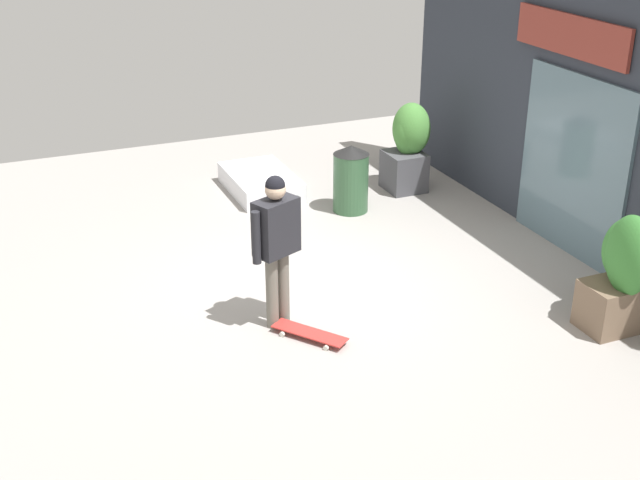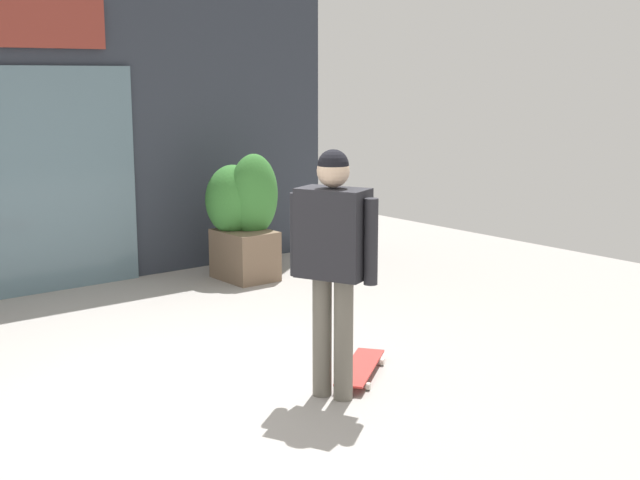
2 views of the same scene
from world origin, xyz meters
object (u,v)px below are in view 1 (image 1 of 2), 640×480
planter_box_left (625,269)px  trash_bin (351,178)px  skateboarder (276,236)px  planter_box_right (408,144)px  skateboard (309,333)px

planter_box_left → trash_bin: (-4.02, -1.24, -0.21)m
skateboarder → planter_box_right: 4.40m
skateboard → planter_box_right: (-3.45, 2.98, 0.63)m
planter_box_left → trash_bin: 4.21m
skateboard → planter_box_left: planter_box_left is taller
skateboard → trash_bin: (-2.98, 1.83, 0.42)m
skateboarder → planter_box_right: (-3.04, 3.17, -0.34)m
skateboarder → planter_box_left: size_ratio=1.26×
skateboard → planter_box_left: bearing=34.5°
trash_bin → planter_box_right: bearing=112.5°
skateboarder → skateboard: size_ratio=2.14×
skateboarder → trash_bin: size_ratio=1.75×
skateboarder → skateboard: (0.42, 0.19, -0.96)m
planter_box_right → trash_bin: planter_box_right is taller
skateboarder → trash_bin: 3.31m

